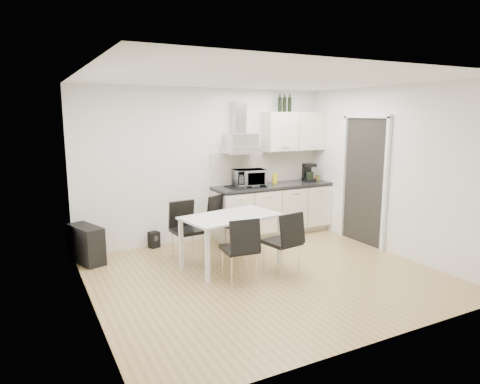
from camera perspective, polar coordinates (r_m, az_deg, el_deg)
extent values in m
plane|color=tan|center=(5.95, 3.46, -10.96)|extent=(4.50, 4.50, 0.00)
cube|color=white|center=(7.39, -4.42, 3.60)|extent=(4.50, 0.10, 2.60)
cube|color=white|center=(4.06, 18.29, -2.39)|extent=(4.50, 0.10, 2.60)
cube|color=white|center=(4.87, -19.73, -0.45)|extent=(0.10, 4.00, 2.60)
cube|color=white|center=(7.03, 19.54, 2.71)|extent=(0.10, 4.00, 2.60)
plane|color=white|center=(5.57, 3.76, 14.84)|extent=(4.50, 4.50, 0.00)
cube|color=white|center=(7.42, 16.13, 1.31)|extent=(0.08, 1.04, 2.10)
cube|color=beige|center=(7.92, 4.16, -5.16)|extent=(2.16, 0.52, 0.10)
cube|color=beige|center=(7.78, 4.36, -2.18)|extent=(2.20, 0.60, 0.76)
cube|color=#242427|center=(7.70, 4.44, 0.86)|extent=(2.22, 0.64, 0.04)
cube|color=beige|center=(7.90, 3.33, 3.40)|extent=(2.20, 0.02, 0.58)
cube|color=beige|center=(7.98, 7.10, 8.02)|extent=(1.20, 0.35, 0.70)
cube|color=silver|center=(7.39, 0.17, 6.36)|extent=(0.60, 0.46, 0.30)
cube|color=silver|center=(7.47, -0.23, 9.86)|extent=(0.22, 0.20, 0.55)
imported|color=silver|center=(7.41, 1.31, 2.12)|extent=(0.58, 0.37, 0.37)
cube|color=yellow|center=(7.82, 4.65, 1.83)|extent=(0.08, 0.04, 0.18)
cylinder|color=brown|center=(8.18, 10.14, 1.82)|extent=(0.04, 0.04, 0.11)
cylinder|color=#4C6626|center=(8.21, 10.48, 1.85)|extent=(0.04, 0.04, 0.11)
cylinder|color=black|center=(7.82, 5.33, 11.74)|extent=(0.07, 0.07, 0.32)
cylinder|color=black|center=(7.87, 5.96, 11.72)|extent=(0.07, 0.07, 0.32)
cylinder|color=black|center=(7.93, 6.63, 11.70)|extent=(0.07, 0.07, 0.32)
cube|color=white|center=(6.06, -1.18, -3.27)|extent=(1.47, 1.00, 0.03)
cube|color=white|center=(5.55, -4.37, -8.60)|extent=(0.06, 0.06, 0.72)
cube|color=white|center=(6.29, 5.31, -6.34)|extent=(0.06, 0.06, 0.72)
cube|color=white|center=(6.10, -7.86, -6.92)|extent=(0.06, 0.06, 0.72)
cube|color=white|center=(6.78, 1.43, -5.07)|extent=(0.06, 0.06, 0.72)
cube|color=black|center=(6.72, -19.82, -6.58)|extent=(0.48, 0.72, 0.55)
cube|color=gold|center=(6.68, -18.70, -4.82)|extent=(0.20, 0.57, 0.09)
cube|color=black|center=(7.20, -11.39, -6.25)|extent=(0.19, 0.18, 0.26)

